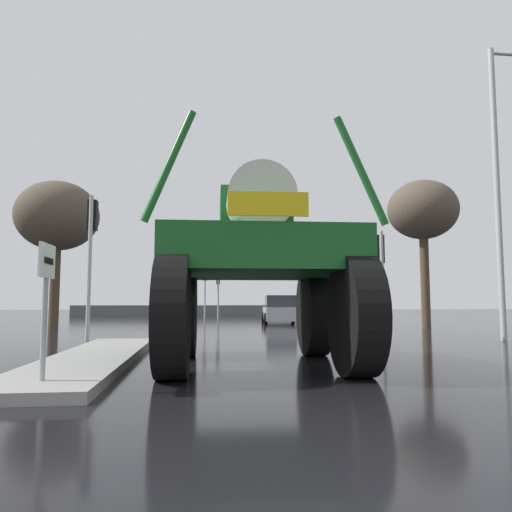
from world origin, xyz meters
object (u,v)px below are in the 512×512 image
object	(u,v)px
bare_tree_left	(57,217)
streetlight_near_right	(501,175)
oversize_sprayer	(257,268)
traffic_signal_far_right	(218,284)
lane_arrow_sign	(46,286)
sedan_ahead	(280,310)
traffic_signal_near_left	(92,236)
bare_tree_right	(423,211)
traffic_signal_near_right	(380,261)
traffic_signal_far_left	(205,281)

from	to	relation	value
bare_tree_left	streetlight_near_right	bearing A→B (deg)	-29.54
oversize_sprayer	bare_tree_left	size ratio (longest dim) A/B	0.78
oversize_sprayer	traffic_signal_far_right	xyz separation A→B (m)	(0.33, 25.23, 0.67)
lane_arrow_sign	sedan_ahead	size ratio (longest dim) A/B	0.41
lane_arrow_sign	traffic_signal_near_left	distance (m)	7.70
sedan_ahead	traffic_signal_near_left	bearing A→B (deg)	154.61
traffic_signal_far_right	oversize_sprayer	bearing A→B (deg)	-90.74
bare_tree_right	streetlight_near_right	bearing A→B (deg)	-95.39
traffic_signal_near_right	bare_tree_left	distance (m)	14.71
sedan_ahead	traffic_signal_near_left	world-z (taller)	traffic_signal_near_left
traffic_signal_far_left	traffic_signal_far_right	size ratio (longest dim) A/B	1.07
traffic_signal_near_left	bare_tree_left	xyz separation A→B (m)	(-3.32, 8.64, 1.96)
lane_arrow_sign	sedan_ahead	world-z (taller)	lane_arrow_sign
traffic_signal_near_left	bare_tree_left	world-z (taller)	bare_tree_left
streetlight_near_right	lane_arrow_sign	bearing A→B (deg)	-146.85
traffic_signal_near_right	traffic_signal_near_left	bearing A→B (deg)	-179.91
lane_arrow_sign	traffic_signal_near_right	size ratio (longest dim) A/B	0.54
oversize_sprayer	sedan_ahead	world-z (taller)	oversize_sprayer
lane_arrow_sign	traffic_signal_near_left	bearing A→B (deg)	97.71
bare_tree_left	bare_tree_right	size ratio (longest dim) A/B	1.00
streetlight_near_right	bare_tree_right	world-z (taller)	streetlight_near_right
bare_tree_left	bare_tree_right	xyz separation A→B (m)	(16.14, -2.13, 0.21)
streetlight_near_right	bare_tree_left	size ratio (longest dim) A/B	1.39
oversize_sprayer	bare_tree_right	size ratio (longest dim) A/B	0.79
oversize_sprayer	traffic_signal_far_left	world-z (taller)	oversize_sprayer
sedan_ahead	traffic_signal_near_right	distance (m)	12.87
traffic_signal_far_right	bare_tree_right	size ratio (longest dim) A/B	0.51
traffic_signal_near_right	bare_tree_right	bearing A→B (deg)	55.25
streetlight_near_right	traffic_signal_near_right	bearing A→B (deg)	177.54
traffic_signal_near_right	traffic_signal_far_right	bearing A→B (deg)	101.13
sedan_ahead	oversize_sprayer	bearing A→B (deg)	174.04
oversize_sprayer	traffic_signal_far_left	size ratio (longest dim) A/B	1.44
traffic_signal_near_right	traffic_signal_far_right	size ratio (longest dim) A/B	0.97
oversize_sprayer	traffic_signal_near_left	xyz separation A→B (m)	(-4.03, 5.08, 1.23)
oversize_sprayer	bare_tree_left	bearing A→B (deg)	29.90
oversize_sprayer	traffic_signal_far_right	distance (m)	25.24
traffic_signal_far_left	bare_tree_right	size ratio (longest dim) A/B	0.55
lane_arrow_sign	sedan_ahead	distance (m)	21.21
lane_arrow_sign	traffic_signal_far_right	xyz separation A→B (m)	(3.34, 27.61, 1.08)
traffic_signal_far_left	bare_tree_right	world-z (taller)	bare_tree_right
lane_arrow_sign	traffic_signal_far_right	size ratio (longest dim) A/B	0.52
lane_arrow_sign	bare_tree_left	xyz separation A→B (m)	(-4.33, 16.10, 3.60)
traffic_signal_far_right	bare_tree_right	xyz separation A→B (m)	(8.47, -13.64, 2.73)
traffic_signal_far_left	streetlight_near_right	xyz separation A→B (m)	(8.75, -20.30, 2.43)
bare_tree_left	oversize_sprayer	bearing A→B (deg)	-61.84
traffic_signal_far_right	bare_tree_left	xyz separation A→B (m)	(-7.67, -11.51, 2.52)
traffic_signal_far_left	lane_arrow_sign	bearing A→B (deg)	-95.04
traffic_signal_far_left	traffic_signal_far_right	xyz separation A→B (m)	(0.91, 0.00, -0.18)
traffic_signal_near_right	traffic_signal_far_right	distance (m)	20.52
sedan_ahead	bare_tree_right	xyz separation A→B (m)	(5.39, -6.24, 4.44)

